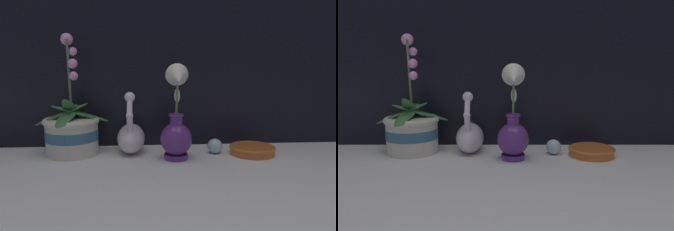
% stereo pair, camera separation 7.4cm
% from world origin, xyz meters
% --- Properties ---
extents(ground_plane, '(2.80, 2.80, 0.00)m').
position_xyz_m(ground_plane, '(0.00, 0.00, 0.00)').
color(ground_plane, silver).
extents(orchid_potted_plant, '(0.25, 0.25, 0.40)m').
position_xyz_m(orchid_potted_plant, '(-0.31, 0.16, 0.08)').
color(orchid_potted_plant, beige).
rests_on(orchid_potted_plant, ground_plane).
extents(swan_figurine, '(0.09, 0.18, 0.21)m').
position_xyz_m(swan_figurine, '(-0.11, 0.16, 0.06)').
color(swan_figurine, white).
rests_on(swan_figurine, ground_plane).
extents(blue_vase, '(0.10, 0.14, 0.30)m').
position_xyz_m(blue_vase, '(0.03, 0.07, 0.11)').
color(blue_vase, '#602D7F').
rests_on(blue_vase, ground_plane).
extents(glass_sphere, '(0.05, 0.05, 0.05)m').
position_xyz_m(glass_sphere, '(0.17, 0.13, 0.03)').
color(glass_sphere, silver).
rests_on(glass_sphere, ground_plane).
extents(amber_dish, '(0.15, 0.15, 0.03)m').
position_xyz_m(amber_dish, '(0.29, 0.11, 0.02)').
color(amber_dish, '#C66628').
rests_on(amber_dish, ground_plane).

